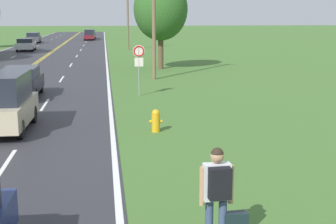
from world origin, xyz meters
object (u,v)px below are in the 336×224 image
Objects in this scene: hitchhiker_person at (217,188)px; car_maroon_van_distant at (89,35)px; car_silver_sedan_mid_far at (26,44)px; car_dark_grey_suv_receding at (33,37)px; traffic_sign at (139,58)px; car_champagne_van_approaching at (2,102)px; car_black_sedan_mid_near at (21,82)px; tree_mid_treeline at (161,9)px; car_dark_green_sedan_horizon at (91,34)px; fire_hydrant at (156,120)px.

car_maroon_van_distant is at bearing 0.20° from hitchhiker_person.
hitchhiker_person is 74.66m from car_maroon_van_distant.
car_dark_grey_suv_receding is at bearing 2.46° from car_silver_sedan_mid_far.
car_dark_grey_suv_receding is at bearing 103.68° from traffic_sign.
car_dark_grey_suv_receding reaches higher than car_silver_sedan_mid_far.
car_champagne_van_approaching is 7.23m from car_black_sedan_mid_near.
tree_mid_treeline is 15.10m from car_black_sedan_mid_near.
car_silver_sedan_mid_far is at bearing -12.44° from car_dark_green_sedan_horizon.
car_black_sedan_mid_near is 33.55m from car_silver_sedan_mid_far.
traffic_sign is 0.64× the size of car_champagne_van_approaching.
car_champagne_van_approaching is at bearing -128.16° from traffic_sign.
car_dark_green_sedan_horizon reaches higher than car_dark_grey_suv_receding.
car_dark_grey_suv_receding is at bearing 111.29° from tree_mid_treeline.
traffic_sign reaches higher than fire_hydrant.
hitchhiker_person is 16.17m from traffic_sign.
car_maroon_van_distant is at bearing -179.54° from car_champagne_van_approaching.
car_dark_grey_suv_receding reaches higher than car_black_sedan_mid_near.
tree_mid_treeline is at bearing 7.49° from car_dark_green_sedan_horizon.
traffic_sign is 0.60× the size of car_black_sedan_mid_near.
car_maroon_van_distant is at bearing 93.58° from fire_hydrant.
traffic_sign is at bearing 90.03° from fire_hydrant.
car_maroon_van_distant reaches higher than fire_hydrant.
hitchhiker_person is 0.38× the size of car_dark_grey_suv_receding.
car_dark_green_sedan_horizon is (-4.18, 80.01, -0.29)m from hitchhiker_person.
car_black_sedan_mid_near is 50.59m from car_dark_grey_suv_receding.
car_black_sedan_mid_near is at bearing -174.88° from car_dark_grey_suv_receding.
car_maroon_van_distant is 5.47m from car_dark_green_sedan_horizon.
car_black_sedan_mid_near is (-0.58, 7.20, -0.26)m from car_champagne_van_approaching.
car_champagne_van_approaching reaches higher than hitchhiker_person.
fire_hydrant is at bearing -97.42° from tree_mid_treeline.
tree_mid_treeline is 1.45× the size of car_maroon_van_distant.
car_dark_grey_suv_receding is at bearing 101.94° from fire_hydrant.
car_silver_sedan_mid_far is at bearing 122.20° from tree_mid_treeline.
car_silver_sedan_mid_far is at bearing -172.15° from car_black_sedan_mid_near.
traffic_sign reaches higher than car_dark_grey_suv_receding.
tree_mid_treeline is 20.97m from car_champagne_van_approaching.
car_maroon_van_distant is (8.19, 7.79, 0.08)m from car_dark_grey_suv_receding.
tree_mid_treeline is at bearing 78.07° from traffic_sign.
car_champagne_van_approaching is at bearing 27.17° from hitchhiker_person.
tree_mid_treeline reaches higher than car_dark_green_sedan_horizon.
car_black_sedan_mid_near is (-8.51, -11.91, -3.72)m from tree_mid_treeline.
car_champagne_van_approaching is 0.85× the size of car_dark_grey_suv_receding.
car_dark_grey_suv_receding is at bearing -46.21° from car_maroon_van_distant.
hitchhiker_person is at bearing 3.49° from car_maroon_van_distant.
car_dark_grey_suv_receding reaches higher than fire_hydrant.
car_black_sedan_mid_near is at bearing 126.24° from fire_hydrant.
car_dark_green_sedan_horizon is (1.86, 63.44, 0.03)m from car_black_sedan_mid_near.
car_dark_grey_suv_receding is at bearing -31.79° from car_dark_green_sedan_horizon.
hitchhiker_person is 67.90m from car_dark_grey_suv_receding.
car_dark_grey_suv_receding is (-12.31, 50.60, -1.10)m from traffic_sign.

